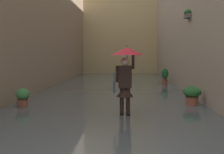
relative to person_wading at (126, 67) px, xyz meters
name	(u,v)px	position (x,y,z in m)	size (l,w,h in m)	color
ground_plane	(114,90)	(0.65, -6.50, -1.45)	(65.14, 65.14, 0.00)	#605B56
flood_water	(114,90)	(0.65, -6.50, -1.42)	(7.56, 32.06, 0.06)	#515B60
building_facade_right	(28,2)	(4.93, -6.50, 2.94)	(2.04, 30.06, 8.79)	gray
building_facade_far	(120,25)	(0.65, -20.43, 3.08)	(10.36, 1.80, 9.07)	tan
person_wading	(126,67)	(0.00, 0.00, 0.00)	(0.97, 0.97, 2.09)	black
potted_plant_far_right	(23,97)	(3.48, -1.29, -1.07)	(0.47, 0.47, 0.67)	brown
potted_plant_mid_left	(192,95)	(-2.30, -1.97, -1.05)	(0.63, 0.63, 0.69)	#9E563D
potted_plant_near_left	(165,76)	(-2.25, -9.54, -0.91)	(0.41, 0.41, 0.97)	brown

